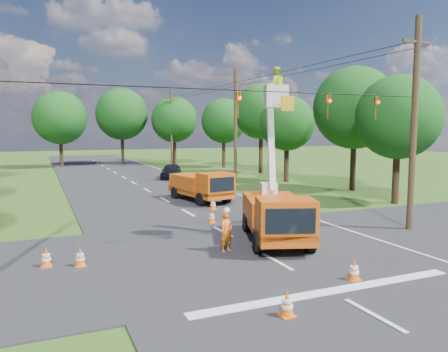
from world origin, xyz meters
name	(u,v)px	position (x,y,z in m)	size (l,w,h in m)	color
ground	(147,191)	(0.00, 20.00, 0.00)	(140.00, 140.00, 0.00)	#345118
road_main	(147,191)	(0.00, 20.00, 0.00)	(12.00, 100.00, 0.06)	black
road_cross	(251,249)	(0.00, 2.00, 0.00)	(56.00, 10.00, 0.07)	black
stop_bar	(331,293)	(0.00, -3.20, 0.00)	(9.00, 0.45, 0.02)	silver
edge_line	(214,187)	(5.60, 20.00, 0.00)	(0.12, 90.00, 0.02)	silver
bucket_truck	(276,206)	(1.42, 2.49, 1.56)	(3.97, 6.22, 7.42)	#C9550E
second_truck	(202,186)	(2.17, 13.62, 1.08)	(2.94, 5.78, 2.07)	#C9550E
ground_worker	(226,232)	(-1.11, 1.99, 0.81)	(0.59, 0.39, 1.63)	orange
distant_car	(171,171)	(4.12, 27.47, 0.73)	(1.72, 4.28, 1.46)	black
traffic_cone_0	(287,304)	(-2.08, -4.14, 0.36)	(0.38, 0.38, 0.71)	#FF5D0D
traffic_cone_1	(354,270)	(1.31, -2.65, 0.36)	(0.38, 0.38, 0.71)	#FF5D0D
traffic_cone_2	(212,216)	(0.28, 7.06, 0.36)	(0.38, 0.38, 0.71)	#FF5D0D
traffic_cone_3	(213,204)	(1.73, 10.50, 0.36)	(0.38, 0.38, 0.71)	#FF5D0D
traffic_cone_4	(80,257)	(-6.58, 2.26, 0.36)	(0.38, 0.38, 0.71)	#FF5D0D
traffic_cone_5	(46,257)	(-7.68, 2.68, 0.36)	(0.38, 0.38, 0.71)	#FF5D0D
traffic_cone_7	(218,189)	(4.39, 16.22, 0.36)	(0.38, 0.38, 0.71)	#FF5D0D
pole_right_near	(414,123)	(8.50, 2.00, 5.11)	(1.80, 0.30, 10.00)	#4C3823
pole_right_mid	(235,126)	(8.50, 22.00, 5.11)	(1.80, 0.30, 10.00)	#4C3823
pole_right_far	(171,127)	(8.50, 42.00, 5.11)	(1.80, 0.30, 10.00)	#4C3823
signal_span	(301,103)	(2.23, 1.99, 5.88)	(18.00, 0.29, 1.07)	black
tree_right_a	(398,117)	(13.50, 8.00, 5.56)	(5.40, 5.40, 8.28)	#382616
tree_right_b	(355,108)	(15.00, 14.00, 6.43)	(6.40, 6.40, 9.65)	#382616
tree_right_c	(287,123)	(13.20, 21.00, 5.31)	(5.00, 5.00, 7.83)	#382616
tree_right_d	(261,112)	(14.80, 29.00, 6.68)	(6.00, 6.00, 9.70)	#382616
tree_right_e	(224,121)	(13.80, 37.00, 5.81)	(5.60, 5.60, 8.63)	#382616
tree_far_a	(60,118)	(-5.00, 45.00, 6.19)	(6.60, 6.60, 9.50)	#382616
tree_far_b	(122,114)	(3.00, 47.00, 6.81)	(7.00, 7.00, 10.32)	#382616
tree_far_c	(174,120)	(9.50, 44.00, 6.06)	(6.20, 6.20, 9.18)	#382616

